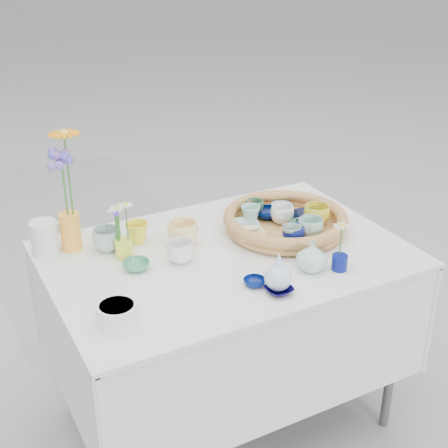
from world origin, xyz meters
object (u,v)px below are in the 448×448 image
bud_vase_seafoam (312,256)px  display_table (226,416)px  tall_vase_yellow (71,231)px  wicker_tray (285,222)px

bud_vase_seafoam → display_table: bearing=128.9°
bud_vase_seafoam → tall_vase_yellow: (-0.68, 0.53, 0.02)m
wicker_tray → bud_vase_seafoam: (-0.08, -0.29, 0.02)m
wicker_tray → bud_vase_seafoam: bud_vase_seafoam is taller
tall_vase_yellow → bud_vase_seafoam: bearing=-38.2°
display_table → tall_vase_yellow: tall_vase_yellow is taller
display_table → bud_vase_seafoam: size_ratio=11.68×
bud_vase_seafoam → tall_vase_yellow: bearing=141.8°
display_table → wicker_tray: wicker_tray is taller
display_table → bud_vase_seafoam: 0.88m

